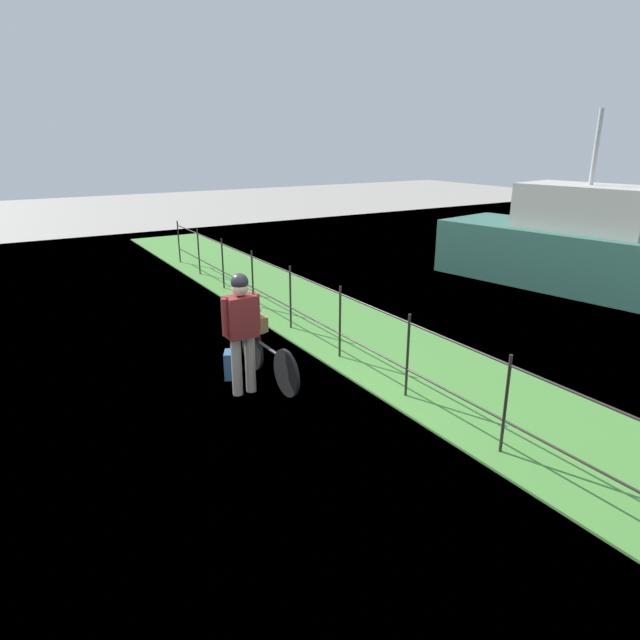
{
  "coord_description": "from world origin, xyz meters",
  "views": [
    {
      "loc": [
        6.02,
        -2.28,
        3.33
      ],
      "look_at": [
        -0.3,
        1.52,
        0.9
      ],
      "focal_mm": 31.04,
      "sensor_mm": 36.0,
      "label": 1
    }
  ],
  "objects_px": {
    "terrier_dog": "(255,311)",
    "cyclist_person": "(242,324)",
    "backpack_on_paving": "(231,365)",
    "mooring_bollard": "(241,308)",
    "moored_boat_near": "(581,250)",
    "bicycle_main": "(268,358)",
    "wooden_crate": "(255,323)"
  },
  "relations": [
    {
      "from": "backpack_on_paving",
      "to": "moored_boat_near",
      "type": "distance_m",
      "value": 8.97
    },
    {
      "from": "terrier_dog",
      "to": "moored_boat_near",
      "type": "distance_m",
      "value": 8.55
    },
    {
      "from": "cyclist_person",
      "to": "mooring_bollard",
      "type": "distance_m",
      "value": 3.48
    },
    {
      "from": "cyclist_person",
      "to": "mooring_bollard",
      "type": "bearing_deg",
      "value": 157.36
    },
    {
      "from": "bicycle_main",
      "to": "moored_boat_near",
      "type": "distance_m",
      "value": 8.6
    },
    {
      "from": "terrier_dog",
      "to": "mooring_bollard",
      "type": "relative_size",
      "value": 0.86
    },
    {
      "from": "mooring_bollard",
      "to": "moored_boat_near",
      "type": "distance_m",
      "value": 7.93
    },
    {
      "from": "cyclist_person",
      "to": "moored_boat_near",
      "type": "height_order",
      "value": "moored_boat_near"
    },
    {
      "from": "cyclist_person",
      "to": "mooring_bollard",
      "type": "xyz_separation_m",
      "value": [
        -3.12,
        1.3,
        -0.82
      ]
    },
    {
      "from": "mooring_bollard",
      "to": "terrier_dog",
      "type": "bearing_deg",
      "value": -18.44
    },
    {
      "from": "wooden_crate",
      "to": "cyclist_person",
      "type": "distance_m",
      "value": 0.76
    },
    {
      "from": "cyclist_person",
      "to": "moored_boat_near",
      "type": "bearing_deg",
      "value": 97.79
    },
    {
      "from": "wooden_crate",
      "to": "backpack_on_paving",
      "type": "relative_size",
      "value": 0.93
    },
    {
      "from": "wooden_crate",
      "to": "terrier_dog",
      "type": "distance_m",
      "value": 0.19
    },
    {
      "from": "terrier_dog",
      "to": "cyclist_person",
      "type": "relative_size",
      "value": 0.19
    },
    {
      "from": "terrier_dog",
      "to": "backpack_on_paving",
      "type": "height_order",
      "value": "terrier_dog"
    },
    {
      "from": "terrier_dog",
      "to": "cyclist_person",
      "type": "bearing_deg",
      "value": -39.05
    },
    {
      "from": "wooden_crate",
      "to": "cyclist_person",
      "type": "relative_size",
      "value": 0.22
    },
    {
      "from": "cyclist_person",
      "to": "moored_boat_near",
      "type": "xyz_separation_m",
      "value": [
        -1.23,
        8.97,
        -0.11
      ]
    },
    {
      "from": "terrier_dog",
      "to": "mooring_bollard",
      "type": "xyz_separation_m",
      "value": [
        -2.58,
        0.86,
        -0.78
      ]
    },
    {
      "from": "terrier_dog",
      "to": "mooring_bollard",
      "type": "bearing_deg",
      "value": 161.56
    },
    {
      "from": "bicycle_main",
      "to": "moored_boat_near",
      "type": "bearing_deg",
      "value": 97.04
    },
    {
      "from": "wooden_crate",
      "to": "moored_boat_near",
      "type": "bearing_deg",
      "value": 94.4
    },
    {
      "from": "cyclist_person",
      "to": "backpack_on_paving",
      "type": "distance_m",
      "value": 0.99
    },
    {
      "from": "terrier_dog",
      "to": "moored_boat_near",
      "type": "bearing_deg",
      "value": 94.56
    },
    {
      "from": "mooring_bollard",
      "to": "moored_boat_near",
      "type": "relative_size",
      "value": 0.05
    },
    {
      "from": "wooden_crate",
      "to": "terrier_dog",
      "type": "relative_size",
      "value": 1.18
    },
    {
      "from": "mooring_bollard",
      "to": "moored_boat_near",
      "type": "height_order",
      "value": "moored_boat_near"
    },
    {
      "from": "mooring_bollard",
      "to": "moored_boat_near",
      "type": "xyz_separation_m",
      "value": [
        1.9,
        7.66,
        0.7
      ]
    },
    {
      "from": "cyclist_person",
      "to": "moored_boat_near",
      "type": "distance_m",
      "value": 9.05
    },
    {
      "from": "terrier_dog",
      "to": "cyclist_person",
      "type": "distance_m",
      "value": 0.7
    },
    {
      "from": "bicycle_main",
      "to": "mooring_bollard",
      "type": "xyz_separation_m",
      "value": [
        -2.95,
        0.85,
        -0.17
      ]
    }
  ]
}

